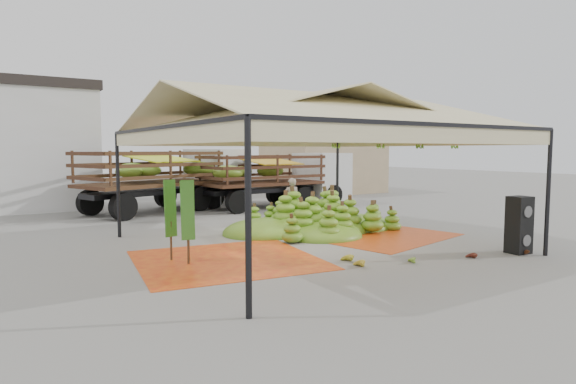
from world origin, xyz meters
TOP-DOWN VIEW (x-y plane):
  - ground at (0.00, 0.00)m, footprint 90.00×90.00m
  - canopy_tent at (0.00, 0.00)m, footprint 8.10×8.10m
  - building_tan at (10.00, 13.00)m, footprint 6.30×5.30m
  - tarp_left at (-2.63, -0.34)m, footprint 4.49×4.32m
  - tarp_right at (2.40, 0.50)m, footprint 4.82×4.97m
  - banana_heap at (1.46, 1.89)m, footprint 7.25×6.70m
  - hand_yellow_a at (-0.57, -2.45)m, footprint 0.56×0.50m
  - hand_yellow_b at (-0.46, -1.94)m, footprint 0.50×0.42m
  - hand_red_a at (2.20, -3.25)m, footprint 0.40×0.33m
  - hand_red_b at (3.53, -3.70)m, footprint 0.51×0.47m
  - hand_green at (0.67, -2.76)m, footprint 0.53×0.52m
  - hanging_bunches at (2.47, -0.71)m, footprint 4.74×0.24m
  - speaker_stack at (3.70, -3.49)m, footprint 0.54×0.48m
  - banana_leaves at (-3.66, 0.05)m, footprint 0.96×1.36m
  - vendor at (1.79, 3.77)m, footprint 0.65×0.51m
  - truck_left at (-0.39, 9.41)m, footprint 7.86×4.86m
  - truck_right at (4.14, 8.05)m, footprint 7.05×2.81m

SIDE VIEW (x-z plane):
  - ground at x=0.00m, z-range 0.00..0.00m
  - banana_leaves at x=-3.66m, z-range -1.85..1.85m
  - tarp_left at x=-2.63m, z-range 0.00..0.01m
  - tarp_right at x=2.40m, z-range 0.00..0.01m
  - hand_red_a at x=2.20m, z-range 0.00..0.18m
  - hand_green at x=0.67m, z-range 0.00..0.19m
  - hand_red_b at x=3.53m, z-range 0.00..0.19m
  - hand_yellow_a at x=-0.57m, z-range 0.00..0.22m
  - hand_yellow_b at x=-0.46m, z-range 0.00..0.22m
  - banana_heap at x=1.46m, z-range 0.00..1.25m
  - speaker_stack at x=3.70m, z-range 0.00..1.40m
  - vendor at x=1.79m, z-range 0.00..1.55m
  - truck_right at x=4.14m, z-range 0.28..2.65m
  - truck_left at x=-0.39m, z-range 0.30..2.85m
  - building_tan at x=10.00m, z-range 0.02..4.12m
  - hanging_bunches at x=2.47m, z-range 2.52..2.72m
  - canopy_tent at x=0.00m, z-range 1.30..5.30m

